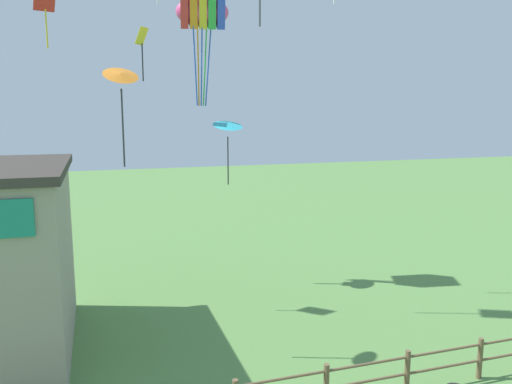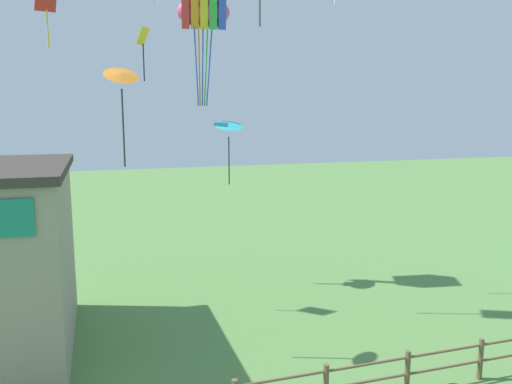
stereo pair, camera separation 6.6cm
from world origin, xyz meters
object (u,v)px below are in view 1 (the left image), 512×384
object	(u,v)px
kite_rainbow_parafoil	(202,13)
kite_orange_delta	(121,78)
kite_cyan_delta	(228,126)
kite_red_diamond	(45,4)
kite_yellow_diamond	(142,45)

from	to	relation	value
kite_rainbow_parafoil	kite_orange_delta	world-z (taller)	kite_rainbow_parafoil
kite_orange_delta	kite_cyan_delta	bearing A→B (deg)	50.39
kite_rainbow_parafoil	kite_red_diamond	size ratio (longest dim) A/B	2.14
kite_rainbow_parafoil	kite_red_diamond	xyz separation A→B (m)	(-5.67, -1.61, -0.33)
kite_rainbow_parafoil	kite_cyan_delta	bearing A→B (deg)	-46.93
kite_yellow_diamond	kite_red_diamond	bearing A→B (deg)	-150.45
kite_yellow_diamond	kite_orange_delta	distance (m)	6.66
kite_orange_delta	kite_yellow_diamond	bearing A→B (deg)	79.44
kite_yellow_diamond	kite_red_diamond	distance (m)	3.91
kite_rainbow_parafoil	kite_orange_delta	bearing A→B (deg)	-120.33
kite_rainbow_parafoil	kite_red_diamond	world-z (taller)	kite_rainbow_parafoil
kite_yellow_diamond	kite_cyan_delta	distance (m)	4.59
kite_rainbow_parafoil	kite_cyan_delta	world-z (taller)	kite_rainbow_parafoil
kite_cyan_delta	kite_red_diamond	bearing A→B (deg)	-173.15
kite_yellow_diamond	kite_orange_delta	xyz separation A→B (m)	(-1.18, -6.33, -1.70)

